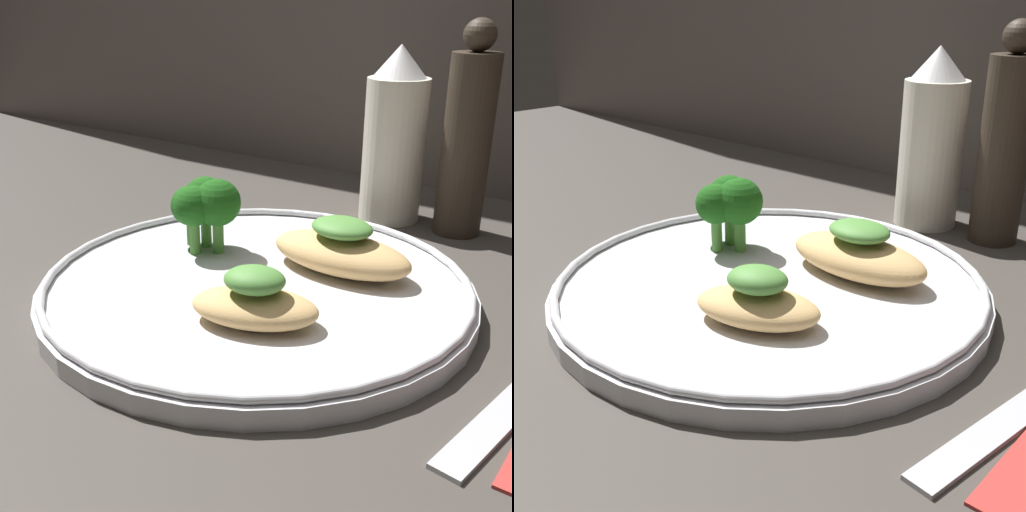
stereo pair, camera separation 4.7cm
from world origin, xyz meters
The scene contains 8 objects.
ground_plane centered at (0.00, 0.00, -0.50)cm, with size 180.00×180.00×1.00cm, color #3D3833.
plate centered at (0.00, 0.00, 0.99)cm, with size 31.91×31.91×2.00cm.
grilled_meat_front centered at (3.77, -5.32, 2.89)cm, with size 9.52×7.39×3.90cm.
grilled_meat_middle centered at (4.13, 5.28, 3.08)cm, with size 11.32×5.61×4.24cm.
broccoli_bunch centered at (-7.21, 2.67, 5.30)cm, with size 6.50×5.24×6.17cm.
sauce_bottle centered at (-0.42, 22.76, 8.06)cm, with size 5.95×5.95×16.86cm.
pepper_grinder centered at (7.02, 22.76, 8.88)cm, with size 4.34×4.34×19.28cm.
fork centered at (19.74, -1.33, 0.30)cm, with size 4.32×18.25×0.60cm.
Camera 2 is at (29.08, -32.00, 21.30)cm, focal length 45.00 mm.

